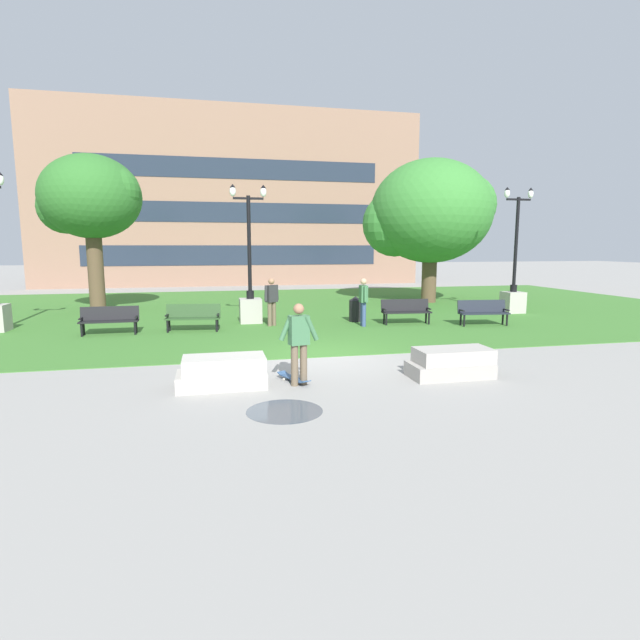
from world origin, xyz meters
The scene contains 19 objects.
ground_plane centered at (0.00, 0.00, 0.00)m, with size 140.00×140.00×0.00m, color gray.
grass_lawn centered at (0.00, 10.00, 0.01)m, with size 40.00×20.00×0.02m, color #3D752D.
concrete_block_center centered at (-2.58, -2.23, 0.31)m, with size 1.80×0.90×0.64m.
concrete_block_left centered at (2.36, -2.50, 0.31)m, with size 1.80×0.90×0.64m.
person_skateboarder centered at (-1.03, -2.42, 0.96)m, with size 0.84×0.32×1.71m.
skateboard centered at (-1.11, -2.17, 0.09)m, with size 0.60×1.01×0.14m.
puddle centered at (-1.58, -4.00, 0.00)m, with size 1.35×1.35×0.01m, color #47515B.
park_bench_near_left centered at (-3.37, 4.80, 0.54)m, with size 1.85×0.73×0.90m.
park_bench_near_right centered at (6.84, 3.85, 0.54)m, with size 1.85×0.72×0.90m.
park_bench_far_left centered at (4.23, 4.74, 0.54)m, with size 1.84×0.68×0.90m.
park_bench_far_right centered at (-6.00, 4.72, 0.54)m, with size 1.81×0.56×0.90m.
lamp_post_center centered at (9.91, 6.65, 1.08)m, with size 1.32×0.80×5.26m.
lamp_post_right centered at (-1.33, 6.26, 1.04)m, with size 1.32×0.80×5.05m.
tree_near_left centered at (8.03, 11.24, 4.50)m, with size 6.31×6.01×7.10m.
tree_near_right centered at (-7.55, 10.49, 4.80)m, with size 4.26×4.06×6.60m.
trash_bin centered at (2.59, 5.70, 0.50)m, with size 0.49×0.49×0.96m.
person_bystander_near_lawn centered at (-0.65, 5.33, 0.98)m, with size 0.59×0.46×1.71m.
person_bystander_far_lawn centered at (2.54, 4.56, 0.98)m, with size 0.26×0.70×1.71m.
building_facade_distant centered at (-0.91, 24.50, 6.30)m, with size 27.57×1.03×12.62m.
Camera 1 is at (-2.78, -12.34, 2.87)m, focal length 28.00 mm.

